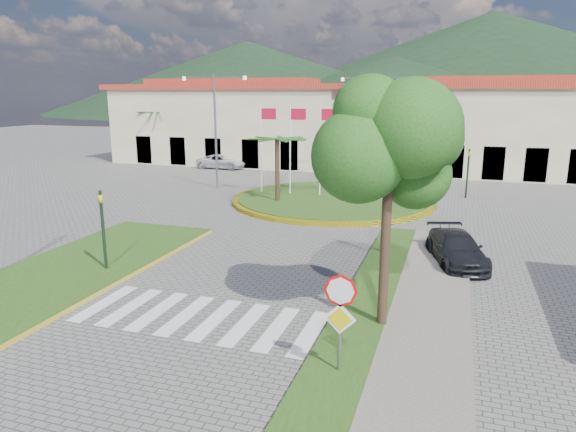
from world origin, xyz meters
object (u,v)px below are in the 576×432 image
(roundabout_island, at_px, (333,199))
(car_side_right, at_px, (456,248))
(deciduous_tree, at_px, (390,151))
(white_van, at_px, (222,162))
(stop_sign, at_px, (340,309))
(car_dark_a, at_px, (341,167))
(car_dark_b, at_px, (457,169))

(roundabout_island, relative_size, car_side_right, 2.94)
(deciduous_tree, bearing_deg, white_van, 123.23)
(roundabout_island, bearing_deg, stop_sign, -76.27)
(roundabout_island, relative_size, car_dark_a, 4.11)
(deciduous_tree, xyz_separation_m, car_side_right, (2.00, 6.84, -4.55))
(roundabout_island, distance_m, stop_sign, 20.69)
(stop_sign, xyz_separation_m, car_dark_b, (2.43, 33.30, -1.17))
(car_dark_b, distance_m, car_side_right, 23.43)
(car_dark_a, relative_size, car_side_right, 0.72)
(stop_sign, height_order, white_van, stop_sign)
(white_van, relative_size, car_side_right, 1.04)
(car_dark_a, bearing_deg, stop_sign, 177.92)
(deciduous_tree, distance_m, car_dark_b, 30.66)
(deciduous_tree, bearing_deg, car_dark_b, 86.54)
(car_dark_a, distance_m, car_dark_b, 9.53)
(stop_sign, relative_size, car_dark_a, 0.86)
(car_dark_a, bearing_deg, roundabout_island, 175.58)
(deciduous_tree, xyz_separation_m, car_dark_b, (1.83, 30.26, -4.55))
(car_side_right, bearing_deg, white_van, 117.65)
(stop_sign, distance_m, deciduous_tree, 4.59)
(roundabout_island, height_order, stop_sign, roundabout_island)
(deciduous_tree, distance_m, car_side_right, 8.45)
(car_dark_a, height_order, car_side_right, car_side_right)
(deciduous_tree, distance_m, car_dark_a, 30.43)
(white_van, distance_m, car_dark_b, 20.47)
(white_van, xyz_separation_m, car_dark_a, (10.91, 0.79, -0.10))
(deciduous_tree, height_order, car_dark_a, deciduous_tree)
(car_dark_a, height_order, car_dark_b, car_dark_b)
(roundabout_island, distance_m, car_side_right, 12.64)
(roundabout_island, bearing_deg, car_dark_b, 61.08)
(car_dark_b, bearing_deg, white_van, 103.41)
(deciduous_tree, relative_size, car_dark_a, 2.20)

